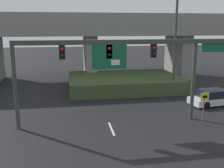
% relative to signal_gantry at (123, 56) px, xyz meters
% --- Properties ---
extents(lane_markings, '(0.14, 45.28, 0.01)m').
position_rel_signal_gantry_xyz_m(lane_markings, '(-0.97, 3.29, -4.90)').
color(lane_markings, silver).
rests_on(lane_markings, ground).
extents(signal_gantry, '(15.84, 0.44, 6.05)m').
position_rel_signal_gantry_xyz_m(signal_gantry, '(0.00, 0.00, 0.00)').
color(signal_gantry, '#383D33').
rests_on(signal_gantry, ground).
extents(speed_limit_sign, '(0.60, 0.11, 2.45)m').
position_rel_signal_gantry_xyz_m(speed_limit_sign, '(5.65, -1.33, -3.31)').
color(speed_limit_sign, '#4C4C4C').
rests_on(speed_limit_sign, ground).
extents(highway_light_pole_near, '(0.70, 0.36, 14.82)m').
position_rel_signal_gantry_xyz_m(highway_light_pole_near, '(6.94, 7.49, 2.88)').
color(highway_light_pole_near, '#383D33').
rests_on(highway_light_pole_near, ground).
extents(overpass_bridge, '(43.03, 7.88, 8.43)m').
position_rel_signal_gantry_xyz_m(overpass_bridge, '(-0.97, 16.55, 1.02)').
color(overpass_bridge, gray).
rests_on(overpass_bridge, ground).
extents(grass_embankment, '(12.26, 8.24, 1.42)m').
position_rel_signal_gantry_xyz_m(grass_embankment, '(2.34, 10.54, -4.19)').
color(grass_embankment, '#384C28').
rests_on(grass_embankment, ground).
extents(parked_sedan_near_right, '(4.65, 2.43, 1.42)m').
position_rel_signal_gantry_xyz_m(parked_sedan_near_right, '(8.97, 3.04, -4.25)').
color(parked_sedan_near_right, silver).
rests_on(parked_sedan_near_right, ground).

